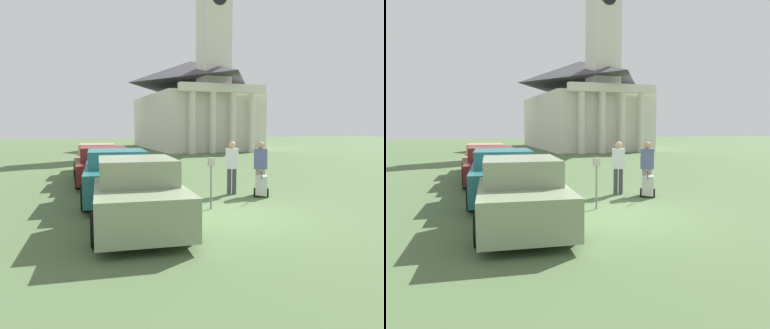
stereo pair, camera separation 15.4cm
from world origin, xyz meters
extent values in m
plane|color=#4C663D|center=(0.00, 0.00, 0.00)|extent=(120.00, 120.00, 0.00)
cube|color=gray|center=(-2.48, -0.19, 0.59)|extent=(2.25, 4.82, 0.82)
cube|color=gray|center=(-2.50, -0.38, 1.28)|extent=(1.79, 2.10, 0.55)
cylinder|color=black|center=(-3.25, 1.33, 0.34)|extent=(0.24, 0.69, 0.67)
cylinder|color=black|center=(-1.45, 1.17, 0.34)|extent=(0.24, 0.69, 0.67)
cylinder|color=black|center=(-3.51, -1.55, 0.34)|extent=(0.24, 0.69, 0.67)
cylinder|color=black|center=(-1.71, -1.72, 0.34)|extent=(0.24, 0.69, 0.67)
cube|color=#23666B|center=(-2.48, 2.99, 0.62)|extent=(2.30, 4.84, 0.85)
cube|color=#23666B|center=(-2.50, 2.80, 1.29)|extent=(1.83, 2.11, 0.50)
cylinder|color=black|center=(-3.27, 4.52, 0.36)|extent=(0.24, 0.74, 0.72)
cylinder|color=black|center=(-1.43, 4.35, 0.36)|extent=(0.24, 0.74, 0.72)
cylinder|color=black|center=(-3.53, 1.62, 0.36)|extent=(0.24, 0.74, 0.72)
cylinder|color=black|center=(-1.69, 1.46, 0.36)|extent=(0.24, 0.74, 0.72)
cube|color=maroon|center=(-2.48, 6.77, 0.55)|extent=(2.35, 5.06, 0.71)
cube|color=maroon|center=(-2.50, 6.57, 1.17)|extent=(1.86, 2.21, 0.53)
cylinder|color=black|center=(-3.28, 8.37, 0.35)|extent=(0.24, 0.71, 0.70)
cylinder|color=black|center=(-1.41, 8.20, 0.35)|extent=(0.24, 0.71, 0.70)
cylinder|color=black|center=(-3.55, 5.33, 0.35)|extent=(0.24, 0.71, 0.70)
cylinder|color=black|center=(-1.68, 5.17, 0.35)|extent=(0.24, 0.71, 0.70)
cube|color=tan|center=(-2.48, 9.51, 0.58)|extent=(2.24, 4.78, 0.75)
cube|color=tan|center=(-2.50, 9.33, 1.19)|extent=(1.78, 2.08, 0.47)
cylinder|color=black|center=(-3.24, 11.02, 0.38)|extent=(0.25, 0.77, 0.76)
cylinder|color=black|center=(-1.46, 10.86, 0.38)|extent=(0.25, 0.77, 0.76)
cylinder|color=black|center=(-3.50, 8.16, 0.38)|extent=(0.25, 0.77, 0.76)
cylinder|color=black|center=(-1.72, 8.00, 0.38)|extent=(0.25, 0.77, 0.76)
cylinder|color=slate|center=(-0.25, 0.74, 0.59)|extent=(0.05, 0.05, 1.19)
cube|color=gray|center=(-0.25, 0.74, 1.30)|extent=(0.18, 0.09, 0.22)
cylinder|color=#3F3F47|center=(1.32, 2.56, 0.43)|extent=(0.14, 0.14, 0.85)
cylinder|color=#3F3F47|center=(1.16, 2.63, 0.43)|extent=(0.14, 0.14, 0.85)
cube|color=silver|center=(1.24, 2.59, 1.19)|extent=(0.47, 0.37, 0.67)
sphere|color=tan|center=(1.24, 2.59, 1.64)|extent=(0.23, 0.23, 0.23)
cylinder|color=gray|center=(2.22, 2.26, 0.42)|extent=(0.14, 0.14, 0.85)
cylinder|color=gray|center=(2.06, 2.33, 0.42)|extent=(0.14, 0.14, 0.85)
cube|color=#4C597F|center=(2.14, 2.29, 1.18)|extent=(0.47, 0.37, 0.67)
sphere|color=tan|center=(2.14, 2.29, 1.63)|extent=(0.23, 0.23, 0.23)
cube|color=#B2B2AD|center=(1.93, 1.85, 0.38)|extent=(0.53, 0.56, 0.60)
cone|color=#59595B|center=(1.93, 1.85, 0.76)|extent=(0.18, 0.18, 0.16)
cylinder|color=#4C4C4C|center=(1.70, 1.44, 0.78)|extent=(0.32, 0.53, 0.43)
cylinder|color=black|center=(1.75, 1.95, 0.14)|extent=(0.18, 0.27, 0.28)
cylinder|color=black|center=(2.11, 1.75, 0.14)|extent=(0.18, 0.27, 0.28)
cube|color=silver|center=(8.63, 28.30, 2.64)|extent=(8.96, 15.35, 5.27)
pyramid|color=#424247|center=(8.63, 28.30, 7.64)|extent=(9.13, 15.65, 2.37)
cylinder|color=silver|center=(5.94, 20.03, 2.50)|extent=(0.56, 0.56, 5.01)
cylinder|color=silver|center=(7.73, 20.03, 2.50)|extent=(0.56, 0.56, 5.01)
cylinder|color=silver|center=(9.52, 20.03, 2.50)|extent=(0.56, 0.56, 5.01)
cylinder|color=silver|center=(11.31, 20.03, 2.50)|extent=(0.56, 0.56, 5.01)
cube|color=silver|center=(8.63, 20.03, 5.36)|extent=(7.61, 0.70, 0.70)
cube|color=silver|center=(8.63, 22.13, 10.13)|extent=(2.40, 2.40, 9.72)
camera|label=1|loc=(-4.05, -8.59, 2.27)|focal=35.00mm
camera|label=2|loc=(-3.90, -8.64, 2.27)|focal=35.00mm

